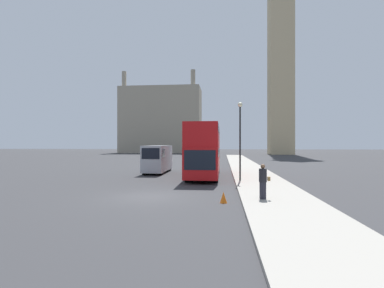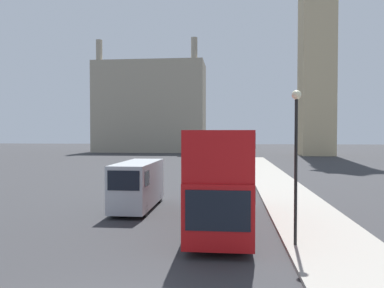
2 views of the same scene
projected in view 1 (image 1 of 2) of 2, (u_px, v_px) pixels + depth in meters
name	position (u px, v px, depth m)	size (l,w,h in m)	color
ground_plane	(148.00, 196.00, 16.52)	(300.00, 300.00, 0.00)	#333335
sidewalk_strip	(277.00, 197.00, 15.81)	(3.87, 120.00, 0.15)	#9E998E
clock_tower	(281.00, 25.00, 83.86)	(6.95, 7.12, 70.74)	tan
building_block_distant	(161.00, 120.00, 99.50)	(26.06, 11.98, 26.11)	#9E937F
red_double_decker_bus	(204.00, 148.00, 26.27)	(2.58, 10.55, 4.52)	#B71114
white_van	(157.00, 158.00, 29.97)	(1.98, 5.98, 2.74)	#B2B7BC
pedestrian	(263.00, 182.00, 14.97)	(0.55, 0.39, 1.75)	#23232D
street_lamp	(240.00, 129.00, 22.53)	(0.36, 0.36, 5.90)	black
traffic_cone	(223.00, 197.00, 14.68)	(0.36, 0.36, 0.55)	orange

